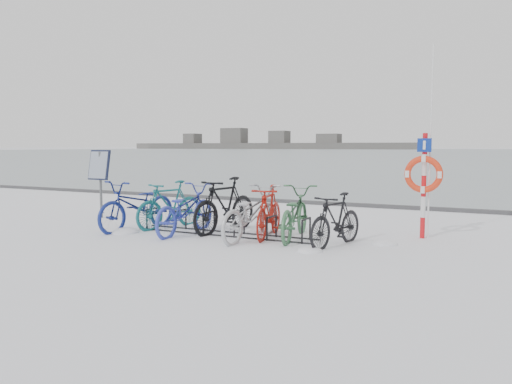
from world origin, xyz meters
TOP-DOWN VIEW (x-y plane):
  - ground at (0.00, 0.00)m, footprint 900.00×900.00m
  - ice_sheet at (0.00, 155.00)m, footprint 400.00×298.00m
  - quay_edge at (0.00, 5.90)m, footprint 400.00×0.25m
  - bike_rack at (0.00, 0.00)m, footprint 4.00×0.48m
  - info_board at (-4.01, 0.74)m, footprint 0.59×0.26m
  - lifebuoy_station at (3.75, 1.31)m, footprint 0.73×0.22m
  - shoreline at (-122.02, 260.00)m, footprint 180.00×12.00m
  - bike_0 at (-2.03, -0.22)m, footprint 1.04×2.23m
  - bike_1 at (-1.51, 0.24)m, footprint 1.01×1.88m
  - bike_2 at (-0.80, -0.22)m, footprint 0.72×2.05m
  - bike_3 at (-0.14, 0.31)m, footprint 0.90×2.07m
  - bike_4 at (0.72, -0.20)m, footprint 0.88×2.12m
  - bike_5 at (0.95, 0.18)m, footprint 0.80×1.85m
  - bike_6 at (1.45, 0.26)m, footprint 1.01×2.12m
  - bike_7 at (2.41, -0.10)m, footprint 0.89×1.74m
  - snow_drifts at (0.25, -0.18)m, footprint 5.73×1.77m

SIDE VIEW (x-z plane):
  - ground at x=0.00m, z-range 0.00..0.00m
  - snow_drifts at x=0.25m, z-range -0.10..0.10m
  - ice_sheet at x=0.00m, z-range 0.00..0.02m
  - quay_edge at x=0.00m, z-range 0.00..0.10m
  - bike_rack at x=0.00m, z-range -0.05..0.41m
  - bike_7 at x=2.41m, z-range 0.00..1.01m
  - bike_6 at x=1.45m, z-range 0.00..1.07m
  - bike_2 at x=-0.80m, z-range 0.00..1.07m
  - bike_5 at x=0.95m, z-range 0.00..1.08m
  - bike_4 at x=0.72m, z-range 0.00..1.09m
  - bike_1 at x=-1.51m, z-range 0.00..1.09m
  - bike_0 at x=-2.03m, z-range 0.00..1.13m
  - bike_3 at x=-0.14m, z-range 0.00..1.20m
  - info_board at x=-4.01m, z-range 0.38..2.10m
  - lifebuoy_station at x=3.75m, z-range -0.62..3.15m
  - shoreline at x=-122.02m, z-range -1.96..7.54m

